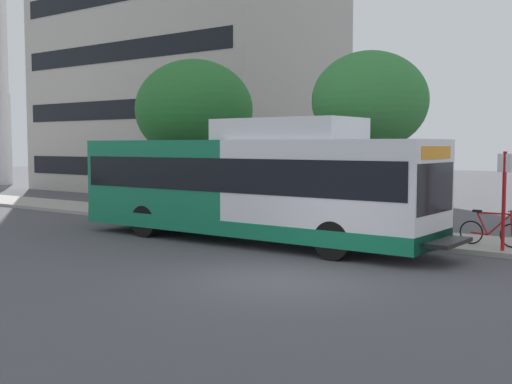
{
  "coord_description": "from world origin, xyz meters",
  "views": [
    {
      "loc": [
        -11.22,
        -7.64,
        2.92
      ],
      "look_at": [
        2.91,
        2.87,
        1.6
      ],
      "focal_mm": 44.63,
      "sensor_mm": 36.0,
      "label": 1
    }
  ],
  "objects_px": {
    "street_tree_mid_block": "(194,110)",
    "street_tree_near_stop": "(370,101)",
    "transit_bus": "(250,185)",
    "bicycle_parked": "(492,231)",
    "bus_stop_sign_pole": "(504,193)"
  },
  "relations": [
    {
      "from": "bus_stop_sign_pole",
      "to": "bicycle_parked",
      "type": "bearing_deg",
      "value": 37.05
    },
    {
      "from": "bus_stop_sign_pole",
      "to": "street_tree_mid_block",
      "type": "xyz_separation_m",
      "value": [
        1.9,
        12.56,
        2.64
      ]
    },
    {
      "from": "bus_stop_sign_pole",
      "to": "street_tree_near_stop",
      "type": "bearing_deg",
      "value": 68.46
    },
    {
      "from": "transit_bus",
      "to": "bicycle_parked",
      "type": "relative_size",
      "value": 6.96
    },
    {
      "from": "bicycle_parked",
      "to": "transit_bus",
      "type": "bearing_deg",
      "value": 113.13
    },
    {
      "from": "bus_stop_sign_pole",
      "to": "street_tree_near_stop",
      "type": "distance_m",
      "value": 5.86
    },
    {
      "from": "bicycle_parked",
      "to": "street_tree_near_stop",
      "type": "distance_m",
      "value": 5.92
    },
    {
      "from": "transit_bus",
      "to": "bicycle_parked",
      "type": "bearing_deg",
      "value": -66.87
    },
    {
      "from": "transit_bus",
      "to": "street_tree_near_stop",
      "type": "distance_m",
      "value": 5.14
    },
    {
      "from": "street_tree_mid_block",
      "to": "street_tree_near_stop",
      "type": "bearing_deg",
      "value": -89.88
    },
    {
      "from": "transit_bus",
      "to": "bicycle_parked",
      "type": "xyz_separation_m",
      "value": [
        2.69,
        -6.3,
        -1.14
      ]
    },
    {
      "from": "transit_bus",
      "to": "bus_stop_sign_pole",
      "type": "relative_size",
      "value": 4.71
    },
    {
      "from": "street_tree_near_stop",
      "to": "street_tree_mid_block",
      "type": "height_order",
      "value": "street_tree_mid_block"
    },
    {
      "from": "bicycle_parked",
      "to": "street_tree_near_stop",
      "type": "xyz_separation_m",
      "value": [
        1.29,
        4.38,
        3.77
      ]
    },
    {
      "from": "bus_stop_sign_pole",
      "to": "bicycle_parked",
      "type": "xyz_separation_m",
      "value": [
        0.62,
        0.47,
        -1.09
      ]
    }
  ]
}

